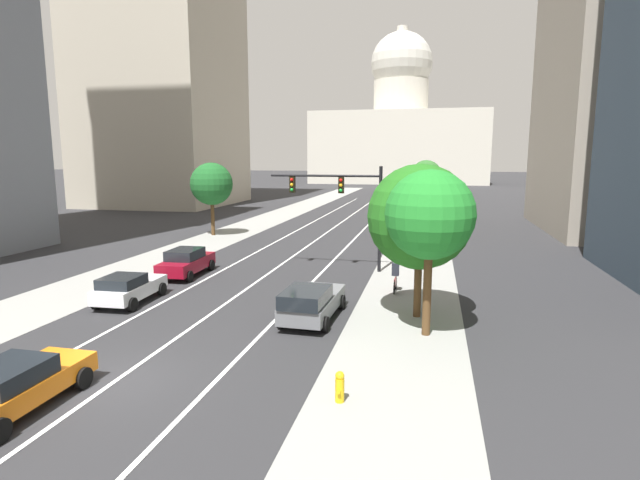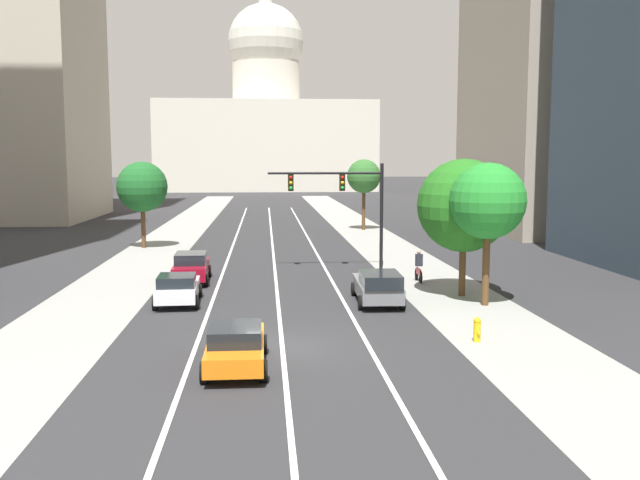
% 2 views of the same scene
% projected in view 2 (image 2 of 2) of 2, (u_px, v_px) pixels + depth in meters
% --- Properties ---
extents(ground_plane, '(400.00, 400.00, 0.00)m').
position_uv_depth(ground_plane, '(271.00, 230.00, 63.37)').
color(ground_plane, '#2B2B2D').
extents(sidewalk_left, '(4.72, 130.00, 0.01)m').
position_uv_depth(sidewalk_left, '(172.00, 237.00, 57.75)').
color(sidewalk_left, gray).
rests_on(sidewalk_left, ground).
extents(sidewalk_right, '(4.72, 130.00, 0.01)m').
position_uv_depth(sidewalk_right, '(369.00, 235.00, 59.09)').
color(sidewalk_right, gray).
rests_on(sidewalk_right, ground).
extents(lane_stripe_left, '(0.16, 90.00, 0.01)m').
position_uv_depth(lane_stripe_left, '(230.00, 252.00, 48.28)').
color(lane_stripe_left, white).
rests_on(lane_stripe_left, ground).
extents(lane_stripe_center, '(0.16, 90.00, 0.01)m').
position_uv_depth(lane_stripe_center, '(273.00, 252.00, 48.52)').
color(lane_stripe_center, white).
rests_on(lane_stripe_center, ground).
extents(lane_stripe_right, '(0.16, 90.00, 0.01)m').
position_uv_depth(lane_stripe_right, '(316.00, 251.00, 48.76)').
color(lane_stripe_right, white).
rests_on(lane_stripe_right, ground).
extents(capitol_building, '(45.22, 26.37, 40.75)m').
position_uv_depth(capitol_building, '(267.00, 127.00, 149.04)').
color(capitol_building, beige).
rests_on(capitol_building, ground).
extents(car_orange, '(1.96, 4.44, 1.39)m').
position_uv_depth(car_orange, '(236.00, 345.00, 21.45)').
color(car_orange, orange).
rests_on(car_orange, ground).
extents(car_gray, '(2.15, 4.80, 1.55)m').
position_uv_depth(car_gray, '(378.00, 286.00, 31.00)').
color(car_gray, slate).
rests_on(car_gray, ground).
extents(car_crimson, '(2.07, 4.52, 1.57)m').
position_uv_depth(car_crimson, '(191.00, 267.00, 36.63)').
color(car_crimson, maroon).
rests_on(car_crimson, ground).
extents(car_white, '(2.11, 4.07, 1.41)m').
position_uv_depth(car_white, '(178.00, 288.00, 30.94)').
color(car_white, silver).
rests_on(car_white, ground).
extents(traffic_signal_mast, '(6.79, 0.39, 6.27)m').
position_uv_depth(traffic_signal_mast, '(346.00, 195.00, 40.26)').
color(traffic_signal_mast, black).
rests_on(traffic_signal_mast, ground).
extents(fire_hydrant, '(0.26, 0.35, 0.91)m').
position_uv_depth(fire_hydrant, '(477.00, 329.00, 24.51)').
color(fire_hydrant, yellow).
rests_on(fire_hydrant, ground).
extents(cyclist, '(0.36, 1.70, 1.72)m').
position_uv_depth(cyclist, '(419.00, 266.00, 36.60)').
color(cyclist, black).
rests_on(cyclist, ground).
extents(street_tree_far_right, '(3.11, 3.11, 6.52)m').
position_uv_depth(street_tree_far_right, '(364.00, 177.00, 63.28)').
color(street_tree_far_right, '#51381E').
rests_on(street_tree_far_right, ground).
extents(street_tree_near_right, '(4.41, 4.41, 6.54)m').
position_uv_depth(street_tree_near_right, '(464.00, 206.00, 32.43)').
color(street_tree_near_right, '#51381E').
rests_on(street_tree_near_right, ground).
extents(street_tree_mid_right, '(3.37, 3.37, 6.36)m').
position_uv_depth(street_tree_mid_right, '(488.00, 202.00, 30.23)').
color(street_tree_mid_right, '#51381E').
rests_on(street_tree_mid_right, ground).
extents(street_tree_near_left, '(3.69, 3.69, 6.35)m').
position_uv_depth(street_tree_near_left, '(142.00, 187.00, 50.30)').
color(street_tree_near_left, '#51381E').
rests_on(street_tree_near_left, ground).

